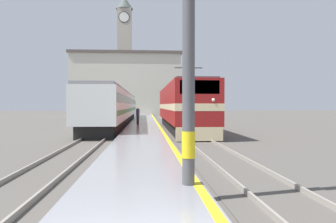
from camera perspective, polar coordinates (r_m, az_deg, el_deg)
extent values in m
plane|color=#514C47|center=(33.34, -4.19, -2.63)|extent=(200.00, 200.00, 0.00)
cube|color=gray|center=(28.34, -4.24, -2.89)|extent=(2.93, 140.00, 0.39)
cube|color=yellow|center=(28.35, -1.57, -2.49)|extent=(0.20, 140.00, 0.00)
cube|color=#514C47|center=(28.53, 2.39, -3.24)|extent=(2.83, 140.00, 0.02)
cube|color=gray|center=(28.45, 0.95, -3.09)|extent=(0.07, 140.00, 0.14)
cube|color=gray|center=(28.61, 3.82, -3.07)|extent=(0.07, 140.00, 0.14)
cube|color=#514C47|center=(28.53, -10.36, -3.25)|extent=(2.84, 140.00, 0.02)
cube|color=gray|center=(28.62, -11.79, -3.08)|extent=(0.07, 140.00, 0.14)
cube|color=gray|center=(28.46, -8.92, -3.10)|extent=(0.07, 140.00, 0.14)
cube|color=black|center=(28.91, 2.30, -2.30)|extent=(2.46, 18.31, 0.90)
cube|color=maroon|center=(28.86, 2.30, 1.44)|extent=(2.90, 19.90, 2.87)
cube|color=beige|center=(28.86, 2.30, 0.87)|extent=(2.92, 19.92, 0.44)
cube|color=beige|center=(19.22, 5.47, -3.90)|extent=(2.76, 0.30, 0.81)
cube|color=black|center=(19.09, 5.53, 4.26)|extent=(2.32, 0.12, 0.80)
sphere|color=white|center=(18.91, 3.16, 2.04)|extent=(0.20, 0.20, 0.20)
sphere|color=white|center=(19.17, 7.90, 2.02)|extent=(0.20, 0.20, 0.20)
cube|color=#4C4C51|center=(28.91, 2.31, 4.40)|extent=(2.61, 18.91, 0.12)
cylinder|color=#333333|center=(23.68, 3.71, 6.49)|extent=(0.06, 0.63, 1.03)
cylinder|color=#333333|center=(24.37, 3.49, 6.34)|extent=(0.06, 0.63, 1.03)
cube|color=#262626|center=(24.07, 3.60, 7.60)|extent=(2.03, 0.08, 0.06)
cube|color=black|center=(38.61, -8.67, -1.46)|extent=(2.46, 36.28, 0.90)
cube|color=silver|center=(38.58, -8.68, 1.08)|extent=(2.90, 37.79, 2.52)
cube|color=black|center=(38.58, -8.68, 1.83)|extent=(2.92, 37.03, 0.64)
cube|color=#338442|center=(38.58, -8.67, 0.33)|extent=(2.92, 37.03, 0.36)
cube|color=gray|center=(38.60, -8.68, 3.10)|extent=(2.67, 37.79, 0.20)
cylinder|color=#4C4C51|center=(7.55, 3.61, 14.77)|extent=(0.28, 0.28, 7.13)
cylinder|color=yellow|center=(7.39, 3.58, -5.77)|extent=(0.30, 0.30, 0.60)
cylinder|color=#23232D|center=(31.17, -5.28, -1.46)|extent=(0.26, 0.26, 0.78)
cylinder|color=navy|center=(31.15, -5.28, -0.15)|extent=(0.34, 0.34, 0.65)
sphere|color=tan|center=(31.14, -5.29, 0.64)|extent=(0.21, 0.21, 0.21)
cube|color=#ADA393|center=(78.94, -7.56, 8.55)|extent=(3.23, 3.23, 24.81)
cylinder|color=black|center=(79.31, -7.66, 15.99)|extent=(2.56, 0.06, 2.56)
cylinder|color=white|center=(79.28, -7.66, 16.00)|extent=(2.26, 0.10, 2.26)
cone|color=#47514C|center=(81.90, -7.59, 18.21)|extent=(4.03, 4.03, 2.91)
cube|color=beige|center=(64.77, -7.29, 4.45)|extent=(20.84, 6.31, 11.89)
cube|color=#564C47|center=(65.42, -7.30, 9.87)|extent=(21.44, 6.91, 0.50)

